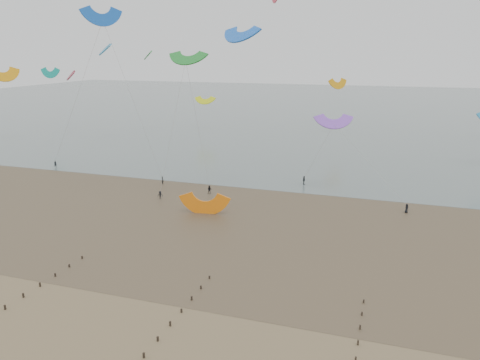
% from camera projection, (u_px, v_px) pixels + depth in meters
% --- Properties ---
extents(ground, '(500.00, 500.00, 0.00)m').
position_uv_depth(ground, '(127.00, 327.00, 46.33)').
color(ground, brown).
rests_on(ground, ground).
extents(sea_and_shore, '(500.00, 665.00, 0.03)m').
position_uv_depth(sea_and_shore, '(214.00, 213.00, 79.07)').
color(sea_and_shore, '#475654').
rests_on(sea_and_shore, ground).
extents(kitesurfer_lead, '(0.70, 0.66, 1.61)m').
position_uv_depth(kitesurfer_lead, '(163.00, 180.00, 95.83)').
color(kitesurfer_lead, black).
rests_on(kitesurfer_lead, ground).
extents(kitesurfers, '(137.57, 25.29, 1.84)m').
position_uv_depth(kitesurfers, '(398.00, 195.00, 85.79)').
color(kitesurfers, black).
rests_on(kitesurfers, ground).
extents(grounded_kite, '(8.00, 6.64, 4.00)m').
position_uv_depth(grounded_kite, '(205.00, 214.00, 78.64)').
color(grounded_kite, orange).
rests_on(grounded_kite, ground).
extents(kites_airborne, '(224.08, 113.71, 39.91)m').
position_uv_depth(kites_airborne, '(265.00, 67.00, 126.49)').
color(kites_airborne, yellow).
rests_on(kites_airborne, ground).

